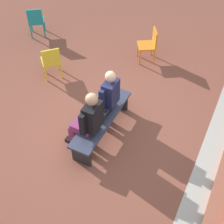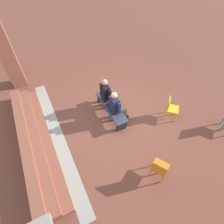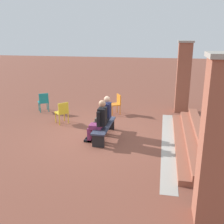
# 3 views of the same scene
# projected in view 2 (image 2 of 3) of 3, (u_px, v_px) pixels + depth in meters

# --- Properties ---
(ground_plane) EXTENTS (60.00, 60.00, 0.00)m
(ground_plane) POSITION_uv_depth(u_px,v_px,m) (116.00, 115.00, 6.60)
(ground_plane) COLOR brown
(concrete_strip) EXTENTS (5.85, 0.40, 0.01)m
(concrete_strip) POSITION_uv_depth(u_px,v_px,m) (57.00, 135.00, 5.99)
(concrete_strip) COLOR #A8A399
(concrete_strip) RESTS_ON ground
(brick_steps) EXTENTS (5.05, 0.90, 0.45)m
(brick_steps) POSITION_uv_depth(u_px,v_px,m) (33.00, 141.00, 5.63)
(brick_steps) COLOR #93513D
(brick_steps) RESTS_ON ground
(brick_pillar_right_of_steps) EXTENTS (0.64, 0.64, 3.04)m
(brick_pillar_right_of_steps) POSITION_uv_depth(u_px,v_px,m) (6.00, 52.00, 6.78)
(brick_pillar_right_of_steps) COLOR #93513D
(brick_pillar_right_of_steps) RESTS_ON ground
(bench) EXTENTS (1.80, 0.44, 0.45)m
(bench) POSITION_uv_depth(u_px,v_px,m) (111.00, 108.00, 6.38)
(bench) COLOR #33384C
(bench) RESTS_ON ground
(person_student) EXTENTS (0.54, 0.68, 1.34)m
(person_student) POSITION_uv_depth(u_px,v_px,m) (117.00, 106.00, 5.95)
(person_student) COLOR #4C473D
(person_student) RESTS_ON ground
(person_adult) EXTENTS (0.56, 0.71, 1.37)m
(person_adult) POSITION_uv_depth(u_px,v_px,m) (108.00, 93.00, 6.36)
(person_adult) COLOR #7F2D5B
(person_adult) RESTS_ON ground
(laptop) EXTENTS (0.32, 0.29, 0.21)m
(laptop) POSITION_uv_depth(u_px,v_px,m) (111.00, 105.00, 6.27)
(laptop) COLOR black
(laptop) RESTS_ON bench
(plastic_chair_near_bench_right) EXTENTS (0.58, 0.58, 0.84)m
(plastic_chair_near_bench_right) POSITION_uv_depth(u_px,v_px,m) (159.00, 168.00, 4.67)
(plastic_chair_near_bench_right) COLOR orange
(plastic_chair_near_bench_right) RESTS_ON ground
(plastic_chair_by_pillar) EXTENTS (0.59, 0.59, 0.84)m
(plastic_chair_by_pillar) POSITION_uv_depth(u_px,v_px,m) (171.00, 107.00, 6.22)
(plastic_chair_by_pillar) COLOR gold
(plastic_chair_by_pillar) RESTS_ON ground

